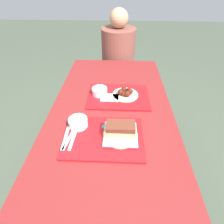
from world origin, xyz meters
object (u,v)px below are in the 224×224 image
person_seated_across (118,51)px  tray_near (104,137)px  bowl_coleslaw_far (100,91)px  tray_far (119,96)px  wings_plate_far (126,93)px  bowl_coleslaw_near (78,122)px  brisket_sandwich_plate (120,131)px

person_seated_across → tray_near: bearing=-92.7°
tray_near → bowl_coleslaw_far: 0.43m
tray_far → person_seated_across: person_seated_across is taller
wings_plate_far → tray_far: bearing=-168.8°
bowl_coleslaw_near → wings_plate_far: wings_plate_far is taller
bowl_coleslaw_near → person_seated_across: size_ratio=0.16×
tray_near → tray_far: (0.08, 0.41, 0.00)m
wings_plate_far → brisket_sandwich_plate: bearing=-94.9°
tray_far → bowl_coleslaw_far: 0.15m
bowl_coleslaw_far → tray_near: bearing=-81.4°
tray_far → wings_plate_far: bearing=11.2°
tray_near → bowl_coleslaw_far: bowl_coleslaw_far is taller
tray_far → bowl_coleslaw_far: (-0.14, 0.02, 0.03)m
tray_near → person_seated_across: 1.29m
tray_far → brisket_sandwich_plate: (0.02, -0.39, 0.04)m
tray_near → brisket_sandwich_plate: 0.10m
tray_far → bowl_coleslaw_near: 0.40m
bowl_coleslaw_near → bowl_coleslaw_far: bearing=74.5°
bowl_coleslaw_far → wings_plate_far: wings_plate_far is taller
brisket_sandwich_plate → person_seated_across: bearing=91.5°
bowl_coleslaw_near → person_seated_across: person_seated_across is taller
bowl_coleslaw_near → bowl_coleslaw_far: (0.09, 0.34, 0.00)m
bowl_coleslaw_near → bowl_coleslaw_far: same height
bowl_coleslaw_near → brisket_sandwich_plate: 0.26m
tray_far → wings_plate_far: wings_plate_far is taller
bowl_coleslaw_near → tray_near: bearing=-27.3°
tray_far → person_seated_across: bearing=91.1°
tray_near → brisket_sandwich_plate: size_ratio=2.27×
bowl_coleslaw_near → bowl_coleslaw_far: 0.35m
tray_far → bowl_coleslaw_far: size_ratio=3.94×
wings_plate_far → tray_near: bearing=-107.1°
brisket_sandwich_plate → tray_far: bearing=92.3°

